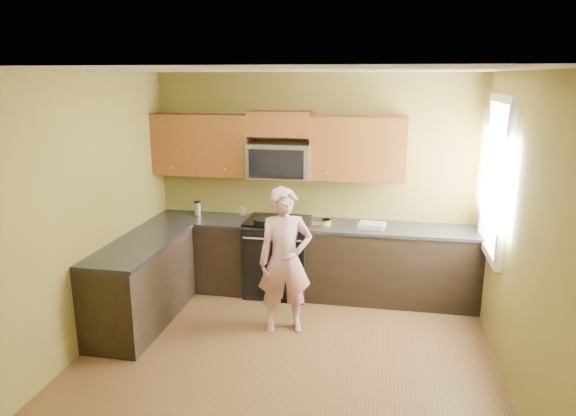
% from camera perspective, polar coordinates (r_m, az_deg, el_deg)
% --- Properties ---
extents(floor, '(4.00, 4.00, 0.00)m').
position_cam_1_polar(floor, '(5.11, -0.52, -16.95)').
color(floor, brown).
rests_on(floor, ground).
extents(ceiling, '(4.00, 4.00, 0.00)m').
position_cam_1_polar(ceiling, '(4.36, -0.61, 14.98)').
color(ceiling, white).
rests_on(ceiling, ground).
extents(wall_back, '(4.00, 0.00, 4.00)m').
position_cam_1_polar(wall_back, '(6.47, 2.90, 2.72)').
color(wall_back, brown).
rests_on(wall_back, ground).
extents(wall_front, '(4.00, 0.00, 4.00)m').
position_cam_1_polar(wall_front, '(2.76, -8.93, -13.98)').
color(wall_front, brown).
rests_on(wall_front, ground).
extents(wall_left, '(0.00, 4.00, 4.00)m').
position_cam_1_polar(wall_left, '(5.31, -22.27, -0.95)').
color(wall_left, brown).
rests_on(wall_left, ground).
extents(wall_right, '(0.00, 4.00, 4.00)m').
position_cam_1_polar(wall_right, '(4.62, 24.63, -3.38)').
color(wall_right, brown).
rests_on(wall_right, ground).
extents(cabinet_back_run, '(4.00, 0.60, 0.88)m').
position_cam_1_polar(cabinet_back_run, '(6.43, 2.42, -5.78)').
color(cabinet_back_run, black).
rests_on(cabinet_back_run, floor).
extents(cabinet_left_run, '(0.60, 1.60, 0.88)m').
position_cam_1_polar(cabinet_left_run, '(5.93, -15.84, -8.12)').
color(cabinet_left_run, black).
rests_on(cabinet_left_run, floor).
extents(countertop_back, '(4.00, 0.62, 0.04)m').
position_cam_1_polar(countertop_back, '(6.28, 2.46, -1.87)').
color(countertop_back, black).
rests_on(countertop_back, cabinet_back_run).
extents(countertop_left, '(0.62, 1.60, 0.04)m').
position_cam_1_polar(countertop_left, '(5.77, -16.06, -3.90)').
color(countertop_left, black).
rests_on(countertop_left, cabinet_left_run).
extents(stove, '(0.76, 0.65, 0.95)m').
position_cam_1_polar(stove, '(6.46, -1.13, -5.34)').
color(stove, black).
rests_on(stove, floor).
extents(microwave, '(0.76, 0.40, 0.42)m').
position_cam_1_polar(microwave, '(6.32, -0.94, 3.38)').
color(microwave, silver).
rests_on(microwave, wall_back).
extents(upper_cab_left, '(1.22, 0.33, 0.75)m').
position_cam_1_polar(upper_cab_left, '(6.62, -9.32, 3.70)').
color(upper_cab_left, brown).
rests_on(upper_cab_left, wall_back).
extents(upper_cab_right, '(1.12, 0.33, 0.75)m').
position_cam_1_polar(upper_cab_right, '(6.24, 7.62, 3.11)').
color(upper_cab_right, brown).
rests_on(upper_cab_right, wall_back).
extents(upper_cab_over_mw, '(0.76, 0.33, 0.30)m').
position_cam_1_polar(upper_cab_over_mw, '(6.27, -0.90, 9.29)').
color(upper_cab_over_mw, brown).
rests_on(upper_cab_over_mw, wall_back).
extents(window, '(0.06, 1.06, 1.66)m').
position_cam_1_polar(window, '(5.68, 21.98, 3.14)').
color(window, white).
rests_on(window, wall_right).
extents(woman, '(0.66, 0.53, 1.56)m').
position_cam_1_polar(woman, '(5.43, -0.33, -5.84)').
color(woman, '#CB656A').
rests_on(woman, floor).
extents(frying_pan, '(0.39, 0.55, 0.06)m').
position_cam_1_polar(frying_pan, '(6.16, -2.55, -1.70)').
color(frying_pan, black).
rests_on(frying_pan, stove).
extents(butter_tub, '(0.16, 0.16, 0.09)m').
position_cam_1_polar(butter_tub, '(6.21, 4.21, -1.90)').
color(butter_tub, gold).
rests_on(butter_tub, countertop_back).
extents(toast_slice, '(0.11, 0.11, 0.01)m').
position_cam_1_polar(toast_slice, '(6.25, 3.19, -1.70)').
color(toast_slice, '#B27F47').
rests_on(toast_slice, countertop_back).
extents(napkin_a, '(0.13, 0.14, 0.06)m').
position_cam_1_polar(napkin_a, '(6.06, 0.66, -1.96)').
color(napkin_a, silver).
rests_on(napkin_a, countertop_back).
extents(napkin_b, '(0.13, 0.14, 0.07)m').
position_cam_1_polar(napkin_b, '(6.22, 8.78, -1.68)').
color(napkin_b, silver).
rests_on(napkin_b, countertop_back).
extents(dish_towel, '(0.33, 0.28, 0.05)m').
position_cam_1_polar(dish_towel, '(6.17, 9.23, -1.90)').
color(dish_towel, silver).
rests_on(dish_towel, countertop_back).
extents(travel_mug, '(0.09, 0.09, 0.18)m').
position_cam_1_polar(travel_mug, '(6.74, -9.92, -0.76)').
color(travel_mug, silver).
rests_on(travel_mug, countertop_back).
extents(glass_b, '(0.09, 0.09, 0.12)m').
position_cam_1_polar(glass_b, '(6.63, -4.99, -0.32)').
color(glass_b, silver).
rests_on(glass_b, countertop_back).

